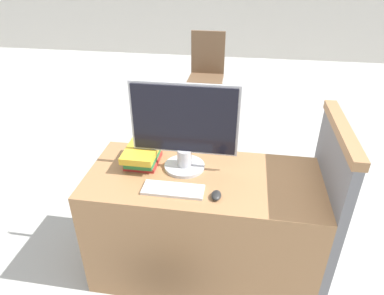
# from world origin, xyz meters

# --- Properties ---
(desk) EXTENTS (1.39, 0.64, 0.77)m
(desk) POSITION_xyz_m (0.00, 0.32, 0.38)
(desk) COLOR #9E7047
(desk) RESTS_ON ground_plane
(carrel_divider) EXTENTS (0.07, 0.71, 1.14)m
(carrel_divider) POSITION_xyz_m (0.72, 0.35, 0.58)
(carrel_divider) COLOR slate
(carrel_divider) RESTS_ON ground_plane
(monitor) EXTENTS (0.62, 0.25, 0.54)m
(monitor) POSITION_xyz_m (-0.13, 0.40, 1.04)
(monitor) COLOR #B7B7BC
(monitor) RESTS_ON desk
(keyboard) EXTENTS (0.34, 0.13, 0.02)m
(keyboard) POSITION_xyz_m (-0.15, 0.16, 0.77)
(keyboard) COLOR silver
(keyboard) RESTS_ON desk
(mouse) EXTENTS (0.05, 0.08, 0.03)m
(mouse) POSITION_xyz_m (0.09, 0.13, 0.78)
(mouse) COLOR #262626
(mouse) RESTS_ON desk
(book_stack) EXTENTS (0.20, 0.28, 0.11)m
(book_stack) POSITION_xyz_m (-0.39, 0.40, 0.82)
(book_stack) COLOR #B72D28
(book_stack) RESTS_ON desk
(far_chair) EXTENTS (0.44, 0.44, 1.02)m
(far_chair) POSITION_xyz_m (-0.30, 3.03, 0.56)
(far_chair) COLOR brown
(far_chair) RESTS_ON ground_plane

